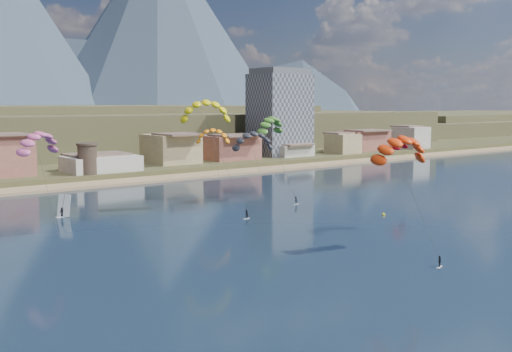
{
  "coord_description": "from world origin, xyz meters",
  "views": [
    {
      "loc": [
        -56.14,
        -40.98,
        21.44
      ],
      "look_at": [
        0.0,
        32.0,
        10.0
      ],
      "focal_mm": 41.41,
      "sensor_mm": 36.0,
      "label": 1
    }
  ],
  "objects_px": {
    "watchtower": "(87,158)",
    "kitesurfer_green": "(271,123)",
    "kitesurfer_yellow": "(206,108)",
    "kitesurfer_orange": "(400,145)",
    "windsurfer": "(63,210)",
    "apartment_tower": "(280,113)",
    "buoy": "(384,215)"
  },
  "relations": [
    {
      "from": "watchtower",
      "to": "kitesurfer_green",
      "type": "relative_size",
      "value": 0.43
    },
    {
      "from": "kitesurfer_yellow",
      "to": "kitesurfer_orange",
      "type": "distance_m",
      "value": 45.83
    },
    {
      "from": "kitesurfer_yellow",
      "to": "windsurfer",
      "type": "height_order",
      "value": "kitesurfer_yellow"
    },
    {
      "from": "windsurfer",
      "to": "apartment_tower",
      "type": "bearing_deg",
      "value": 30.07
    },
    {
      "from": "kitesurfer_yellow",
      "to": "kitesurfer_green",
      "type": "xyz_separation_m",
      "value": [
        18.57,
        2.29,
        -3.5
      ]
    },
    {
      "from": "kitesurfer_orange",
      "to": "buoy",
      "type": "xyz_separation_m",
      "value": [
        18.9,
        18.58,
        -15.2
      ]
    },
    {
      "from": "apartment_tower",
      "to": "kitesurfer_yellow",
      "type": "distance_m",
      "value": 103.13
    },
    {
      "from": "kitesurfer_orange",
      "to": "buoy",
      "type": "bearing_deg",
      "value": 44.51
    },
    {
      "from": "kitesurfer_green",
      "to": "windsurfer",
      "type": "height_order",
      "value": "kitesurfer_green"
    },
    {
      "from": "kitesurfer_yellow",
      "to": "windsurfer",
      "type": "xyz_separation_m",
      "value": [
        -26.4,
        9.07,
        -19.06
      ]
    },
    {
      "from": "kitesurfer_orange",
      "to": "windsurfer",
      "type": "relative_size",
      "value": 4.41
    },
    {
      "from": "apartment_tower",
      "to": "kitesurfer_yellow",
      "type": "relative_size",
      "value": 1.31
    },
    {
      "from": "kitesurfer_orange",
      "to": "kitesurfer_green",
      "type": "height_order",
      "value": "kitesurfer_green"
    },
    {
      "from": "kitesurfer_orange",
      "to": "apartment_tower",
      "type": "bearing_deg",
      "value": 57.54
    },
    {
      "from": "kitesurfer_yellow",
      "to": "watchtower",
      "type": "bearing_deg",
      "value": 93.37
    },
    {
      "from": "kitesurfer_green",
      "to": "windsurfer",
      "type": "distance_m",
      "value": 48.07
    },
    {
      "from": "kitesurfer_yellow",
      "to": "buoy",
      "type": "relative_size",
      "value": 37.73
    },
    {
      "from": "kitesurfer_yellow",
      "to": "buoy",
      "type": "xyz_separation_m",
      "value": [
        23.06,
        -26.77,
        -20.3
      ]
    },
    {
      "from": "windsurfer",
      "to": "buoy",
      "type": "xyz_separation_m",
      "value": [
        49.45,
        -35.84,
        -1.24
      ]
    },
    {
      "from": "apartment_tower",
      "to": "kitesurfer_orange",
      "type": "bearing_deg",
      "value": -122.46
    },
    {
      "from": "apartment_tower",
      "to": "windsurfer",
      "type": "xyz_separation_m",
      "value": [
        -103.17,
        -59.73,
        -16.47
      ]
    },
    {
      "from": "windsurfer",
      "to": "kitesurfer_green",
      "type": "bearing_deg",
      "value": -8.57
    },
    {
      "from": "watchtower",
      "to": "kitesurfer_green",
      "type": "xyz_separation_m",
      "value": [
        21.8,
        -52.51,
        10.55
      ]
    },
    {
      "from": "kitesurfer_yellow",
      "to": "kitesurfer_green",
      "type": "relative_size",
      "value": 1.24
    },
    {
      "from": "apartment_tower",
      "to": "buoy",
      "type": "bearing_deg",
      "value": -119.34
    },
    {
      "from": "watchtower",
      "to": "kitesurfer_yellow",
      "type": "bearing_deg",
      "value": -86.63
    },
    {
      "from": "apartment_tower",
      "to": "watchtower",
      "type": "distance_m",
      "value": 82.02
    },
    {
      "from": "watchtower",
      "to": "windsurfer",
      "type": "bearing_deg",
      "value": -116.87
    },
    {
      "from": "watchtower",
      "to": "windsurfer",
      "type": "height_order",
      "value": "watchtower"
    },
    {
      "from": "kitesurfer_yellow",
      "to": "apartment_tower",
      "type": "bearing_deg",
      "value": 41.87
    },
    {
      "from": "kitesurfer_green",
      "to": "buoy",
      "type": "relative_size",
      "value": 30.52
    },
    {
      "from": "apartment_tower",
      "to": "windsurfer",
      "type": "height_order",
      "value": "apartment_tower"
    }
  ]
}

